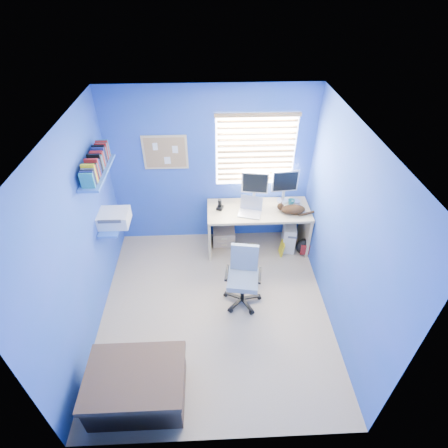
{
  "coord_description": "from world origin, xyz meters",
  "views": [
    {
      "loc": [
        -0.01,
        -3.01,
        3.81
      ],
      "look_at": [
        0.15,
        0.65,
        0.95
      ],
      "focal_mm": 28.0,
      "sensor_mm": 36.0,
      "label": 1
    }
  ],
  "objects_px": {
    "laptop": "(250,208)",
    "cat": "(293,209)",
    "office_chair": "(243,283)",
    "tower_pc": "(289,235)",
    "desk": "(257,229)"
  },
  "relations": [
    {
      "from": "desk",
      "to": "tower_pc",
      "type": "bearing_deg",
      "value": -0.47
    },
    {
      "from": "cat",
      "to": "office_chair",
      "type": "xyz_separation_m",
      "value": [
        -0.81,
        -0.98,
        -0.49
      ]
    },
    {
      "from": "desk",
      "to": "tower_pc",
      "type": "distance_m",
      "value": 0.54
    },
    {
      "from": "desk",
      "to": "cat",
      "type": "distance_m",
      "value": 0.67
    },
    {
      "from": "desk",
      "to": "tower_pc",
      "type": "relative_size",
      "value": 3.45
    },
    {
      "from": "office_chair",
      "to": "tower_pc",
      "type": "bearing_deg",
      "value": 52.27
    },
    {
      "from": "tower_pc",
      "to": "cat",
      "type": "bearing_deg",
      "value": -93.14
    },
    {
      "from": "tower_pc",
      "to": "office_chair",
      "type": "height_order",
      "value": "office_chair"
    },
    {
      "from": "laptop",
      "to": "tower_pc",
      "type": "relative_size",
      "value": 0.73
    },
    {
      "from": "office_chair",
      "to": "desk",
      "type": "bearing_deg",
      "value": 73.52
    },
    {
      "from": "laptop",
      "to": "cat",
      "type": "height_order",
      "value": "laptop"
    },
    {
      "from": "tower_pc",
      "to": "office_chair",
      "type": "relative_size",
      "value": 0.53
    },
    {
      "from": "desk",
      "to": "office_chair",
      "type": "distance_m",
      "value": 1.14
    },
    {
      "from": "desk",
      "to": "cat",
      "type": "height_order",
      "value": "cat"
    },
    {
      "from": "laptop",
      "to": "cat",
      "type": "bearing_deg",
      "value": 15.9
    }
  ]
}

